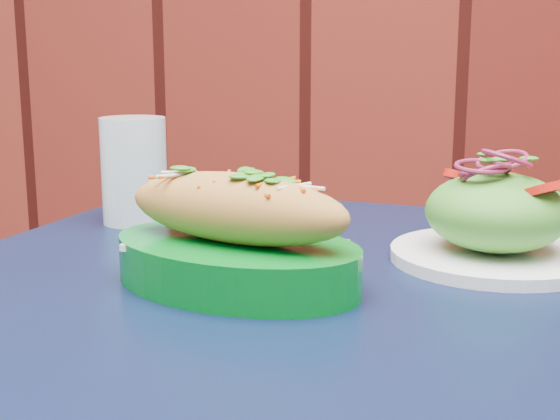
# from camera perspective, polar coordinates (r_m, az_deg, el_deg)

# --- Properties ---
(cafe_table) EXTENTS (0.92, 0.92, 0.75)m
(cafe_table) POSITION_cam_1_polar(r_m,az_deg,el_deg) (0.71, 3.85, -12.82)
(cafe_table) COLOR black
(cafe_table) RESTS_ON ground
(banh_mi_basket) EXTENTS (0.27, 0.22, 0.11)m
(banh_mi_basket) POSITION_cam_1_polar(r_m,az_deg,el_deg) (0.69, -3.24, -2.06)
(banh_mi_basket) COLOR #006818
(banh_mi_basket) RESTS_ON cafe_table
(salad_plate) EXTENTS (0.21, 0.21, 0.11)m
(salad_plate) POSITION_cam_1_polar(r_m,az_deg,el_deg) (0.80, 15.54, -0.73)
(salad_plate) COLOR white
(salad_plate) RESTS_ON cafe_table
(water_glass) EXTENTS (0.08, 0.08, 0.13)m
(water_glass) POSITION_cam_1_polar(r_m,az_deg,el_deg) (0.95, -10.62, 2.85)
(water_glass) COLOR silver
(water_glass) RESTS_ON cafe_table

